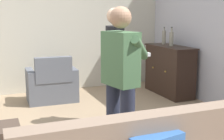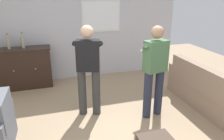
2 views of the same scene
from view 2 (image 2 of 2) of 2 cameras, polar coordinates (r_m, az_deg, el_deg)
ground at (r=3.84m, az=-0.15°, el=-15.30°), size 10.40×10.40×0.00m
wall_back_with_window at (r=5.79m, az=-7.79°, el=11.71°), size 5.20×0.15×2.80m
couch at (r=4.61m, az=24.32°, el=-6.00°), size 0.57×2.35×0.90m
sideboard_cabinet at (r=5.60m, az=-21.63°, el=0.51°), size 1.22×0.49×0.97m
bottle_wine_green at (r=5.45m, az=-22.26°, el=6.78°), size 0.08×0.08×0.37m
bottle_liquor_amber at (r=5.51m, az=-25.47°, el=6.46°), size 0.08×0.08×0.35m
person_standing_left at (r=3.92m, az=-6.20°, el=0.81°), size 0.54×0.52×1.68m
person_standing_right at (r=3.92m, az=11.06°, el=0.55°), size 0.54×0.51×1.68m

